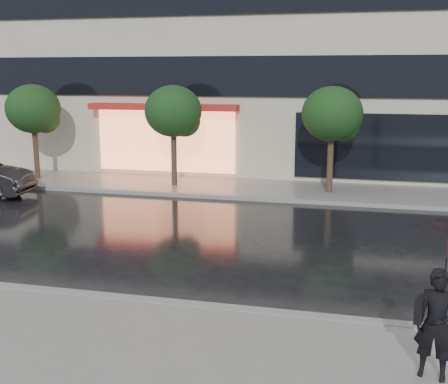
% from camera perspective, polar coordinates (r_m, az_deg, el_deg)
% --- Properties ---
extents(ground, '(120.00, 120.00, 0.00)m').
position_cam_1_polar(ground, '(12.16, -6.43, -9.51)').
color(ground, black).
rests_on(ground, ground).
extents(sidewalk_near, '(60.00, 4.50, 0.12)m').
position_cam_1_polar(sidewalk_near, '(9.43, -13.37, -16.09)').
color(sidewalk_near, slate).
rests_on(sidewalk_near, ground).
extents(sidewalk_far, '(60.00, 3.50, 0.12)m').
position_cam_1_polar(sidewalk_far, '(21.68, 2.71, 0.35)').
color(sidewalk_far, slate).
rests_on(sidewalk_far, ground).
extents(curb_near, '(60.00, 0.25, 0.14)m').
position_cam_1_polar(curb_near, '(11.27, -8.18, -10.97)').
color(curb_near, gray).
rests_on(curb_near, ground).
extents(curb_far, '(60.00, 0.25, 0.14)m').
position_cam_1_polar(curb_far, '(20.00, 1.78, -0.61)').
color(curb_far, gray).
rests_on(curb_far, ground).
extents(tree_far_west, '(2.20, 2.20, 3.99)m').
position_cam_1_polar(tree_far_west, '(24.37, -18.66, 7.83)').
color(tree_far_west, '#33261C').
rests_on(tree_far_west, ground).
extents(tree_mid_west, '(2.20, 2.20, 3.99)m').
position_cam_1_polar(tree_mid_west, '(21.81, -5.01, 7.98)').
color(tree_mid_west, '#33261C').
rests_on(tree_mid_west, ground).
extents(tree_mid_east, '(2.20, 2.20, 3.99)m').
position_cam_1_polar(tree_mid_east, '(20.73, 11.09, 7.60)').
color(tree_mid_east, '#33261C').
rests_on(tree_mid_east, ground).
extents(pedestrian_with_umbrella, '(1.21, 1.22, 2.39)m').
position_cam_1_polar(pedestrian_with_umbrella, '(8.47, 21.43, -7.70)').
color(pedestrian_with_umbrella, black).
rests_on(pedestrian_with_umbrella, sidewalk_near).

